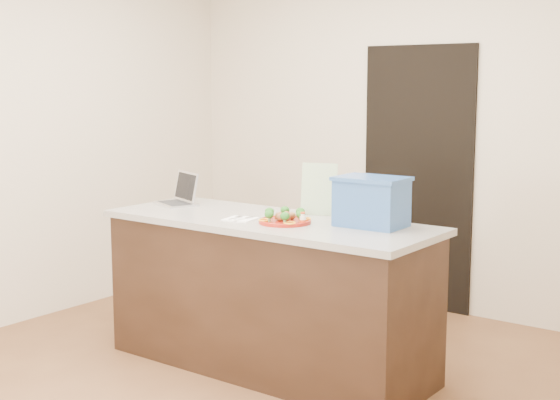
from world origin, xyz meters
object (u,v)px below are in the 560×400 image
Objects in this scene: napkin at (240,219)px; chair at (335,263)px; yogurt_bottle at (303,220)px; blue_box at (372,201)px; island at (269,293)px; plate at (285,221)px; laptop at (180,195)px.

chair is at bearing 82.02° from napkin.
yogurt_bottle is 0.20× the size of blue_box.
chair is at bearing 110.15° from yogurt_bottle.
yogurt_bottle is at bearing -69.12° from chair.
island is 6.80× the size of plate.
island is 5.83× the size of laptop.
napkin is 2.17× the size of yogurt_bottle.
island is at bearing 159.63° from plate.
blue_box reaches higher than yogurt_bottle.
plate is 0.29m from napkin.
yogurt_bottle reaches higher than island.
island is 26.50× the size of yogurt_bottle.
napkin is at bearing 3.88° from laptop.
yogurt_bottle is 1.13m from laptop.
island is 0.97m from laptop.
chair is (0.12, 0.85, -0.41)m from napkin.
island is 12.24× the size of napkin.
blue_box is (0.32, 0.21, 0.11)m from yogurt_bottle.
blue_box is (0.73, 0.27, 0.14)m from napkin.
laptop is (-0.82, 0.10, 0.51)m from island.
blue_box reaches higher than laptop.
chair is (-0.29, 0.79, -0.44)m from yogurt_bottle.
island is 2.28× the size of chair.
blue_box is 1.00m from chair.
blue_box is at bearing 33.77° from yogurt_bottle.
laptop reaches higher than island.
napkin is (-0.11, -0.12, 0.46)m from island.
island is at bearing 47.08° from napkin.
blue_box is at bearing 25.29° from plate.
blue_box is at bearing 13.68° from island.
napkin is 0.48× the size of laptop.
island is 0.50m from plate.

